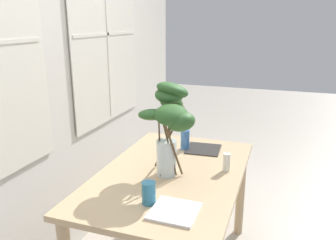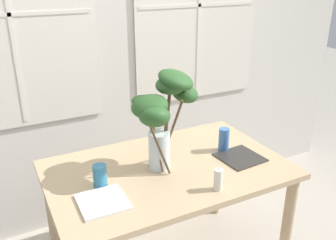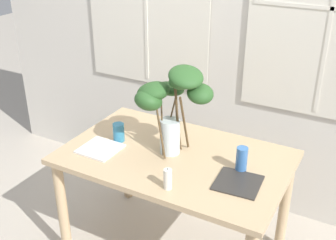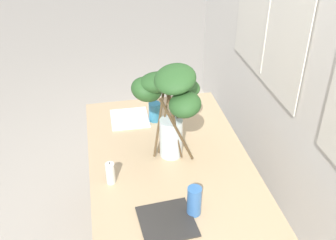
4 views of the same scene
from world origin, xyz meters
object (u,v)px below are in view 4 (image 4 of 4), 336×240
(vase_with_branches, at_px, (169,98))
(drinking_glass_blue_left, at_px, (155,112))
(dining_table, at_px, (170,175))
(drinking_glass_blue_right, at_px, (194,201))
(plate_square_right, at_px, (167,221))
(plate_square_left, at_px, (130,118))
(pillar_candle, at_px, (110,173))

(vase_with_branches, relative_size, drinking_glass_blue_left, 4.95)
(dining_table, relative_size, drinking_glass_blue_right, 9.25)
(plate_square_right, bearing_deg, plate_square_left, -175.75)
(dining_table, bearing_deg, vase_with_branches, 177.76)
(vase_with_branches, xyz_separation_m, plate_square_left, (-0.42, -0.17, -0.36))
(dining_table, height_order, pillar_candle, pillar_candle)
(dining_table, distance_m, drinking_glass_blue_right, 0.46)
(dining_table, bearing_deg, pillar_candle, -68.69)
(dining_table, distance_m, vase_with_branches, 0.48)
(dining_table, relative_size, drinking_glass_blue_left, 11.31)
(drinking_glass_blue_left, distance_m, plate_square_right, 0.86)
(vase_with_branches, height_order, drinking_glass_blue_right, vase_with_branches)
(dining_table, relative_size, plate_square_left, 5.89)
(dining_table, bearing_deg, plate_square_left, -159.40)
(vase_with_branches, height_order, plate_square_left, vase_with_branches)
(drinking_glass_blue_right, distance_m, plate_square_right, 0.15)
(drinking_glass_blue_right, relative_size, plate_square_right, 0.61)
(plate_square_left, xyz_separation_m, plate_square_right, (0.89, 0.07, -0.00))
(drinking_glass_blue_left, height_order, plate_square_left, drinking_glass_blue_left)
(drinking_glass_blue_right, bearing_deg, plate_square_right, -76.43)
(dining_table, bearing_deg, drinking_glass_blue_right, 4.33)
(pillar_candle, bearing_deg, plate_square_left, 164.42)
(vase_with_branches, xyz_separation_m, plate_square_right, (0.47, -0.10, -0.36))
(dining_table, xyz_separation_m, drinking_glass_blue_right, (0.42, 0.03, 0.19))
(drinking_glass_blue_right, bearing_deg, drinking_glass_blue_left, -176.87)
(dining_table, bearing_deg, drinking_glass_blue_left, -178.09)
(vase_with_branches, height_order, pillar_candle, vase_with_branches)
(plate_square_left, xyz_separation_m, pillar_candle, (0.58, -0.16, 0.05))
(dining_table, xyz_separation_m, vase_with_branches, (-0.03, 0.00, 0.48))
(drinking_glass_blue_left, height_order, plate_square_right, drinking_glass_blue_left)
(dining_table, distance_m, plate_square_right, 0.47)
(vase_with_branches, relative_size, plate_square_left, 2.58)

